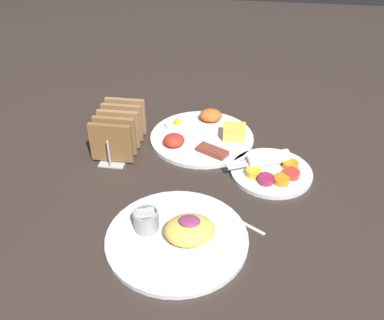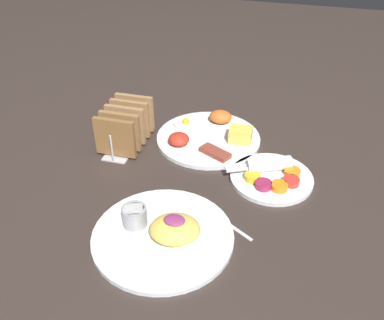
% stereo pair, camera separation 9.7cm
% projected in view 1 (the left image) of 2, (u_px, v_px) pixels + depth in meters
% --- Properties ---
extents(ground_plane, '(3.00, 3.00, 0.00)m').
position_uv_depth(ground_plane, '(188.00, 174.00, 0.98)').
color(ground_plane, '#332823').
extents(plate_breakfast, '(0.26, 0.26, 0.05)m').
position_uv_depth(plate_breakfast, '(203.00, 135.00, 1.10)').
color(plate_breakfast, white).
rests_on(plate_breakfast, ground_plane).
extents(plate_condiments, '(0.20, 0.19, 0.04)m').
position_uv_depth(plate_condiments, '(271.00, 170.00, 0.97)').
color(plate_condiments, white).
rests_on(plate_condiments, ground_plane).
extents(plate_foreground, '(0.27, 0.27, 0.06)m').
position_uv_depth(plate_foreground, '(178.00, 234.00, 0.80)').
color(plate_foreground, white).
rests_on(plate_foreground, ground_plane).
extents(toast_rack, '(0.10, 0.18, 0.10)m').
position_uv_depth(toast_rack, '(119.00, 131.00, 1.04)').
color(toast_rack, '#B7B7BC').
rests_on(toast_rack, ground_plane).
extents(teaspoon, '(0.12, 0.07, 0.01)m').
position_uv_depth(teaspoon, '(228.00, 214.00, 0.86)').
color(teaspoon, silver).
rests_on(teaspoon, ground_plane).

